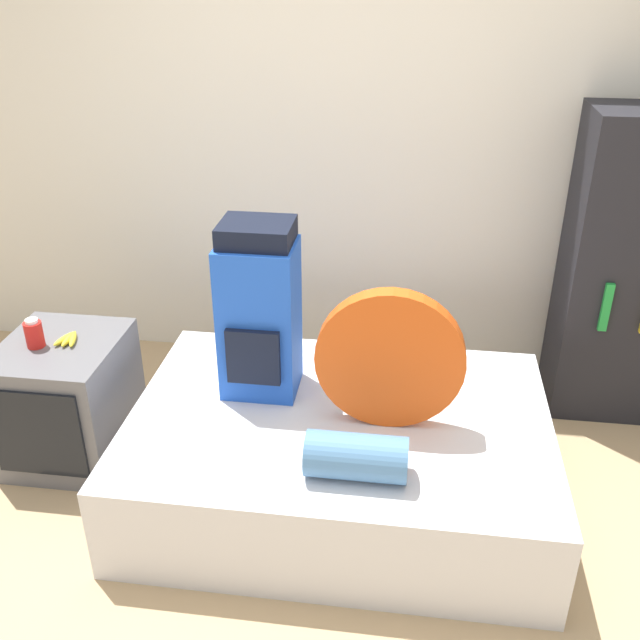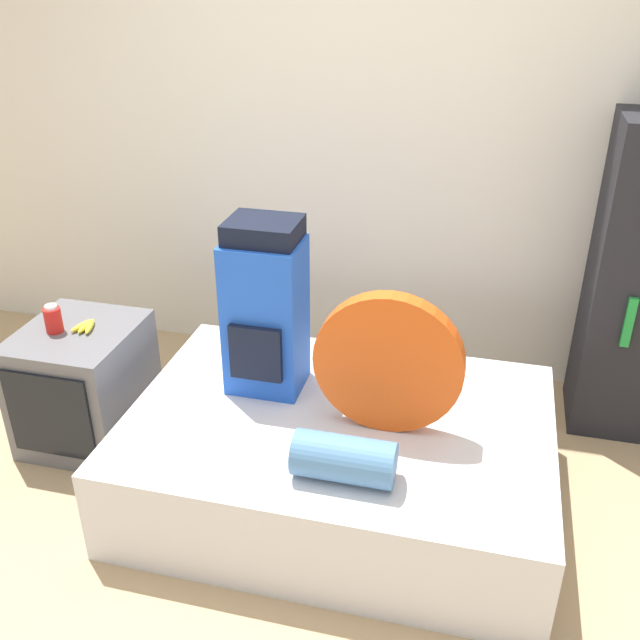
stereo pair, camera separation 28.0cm
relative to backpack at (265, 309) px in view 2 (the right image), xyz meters
name	(u,v)px [view 2 (the right image)]	position (x,y,z in m)	size (l,w,h in m)	color
ground_plane	(286,567)	(0.26, -0.64, -0.81)	(16.00, 16.00, 0.00)	tan
wall_back	(375,141)	(0.26, 1.10, 0.49)	(8.00, 0.05, 2.60)	silver
bed	(339,456)	(0.37, -0.17, -0.60)	(1.79, 1.27, 0.43)	silver
backpack	(265,309)	(0.00, 0.00, 0.00)	(0.33, 0.31, 0.78)	blue
tent_bag	(388,363)	(0.57, -0.19, -0.08)	(0.61, 0.08, 0.61)	#D14C14
sleeping_roll	(344,459)	(0.48, -0.55, -0.29)	(0.38, 0.18, 0.18)	teal
television	(84,384)	(-0.94, -0.04, -0.51)	(0.53, 0.60, 0.60)	#5B5B60
canister	(53,319)	(-1.03, -0.06, -0.15)	(0.08, 0.08, 0.14)	red
banana_bunch	(86,326)	(-0.90, 0.00, -0.20)	(0.11, 0.14, 0.03)	yellow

